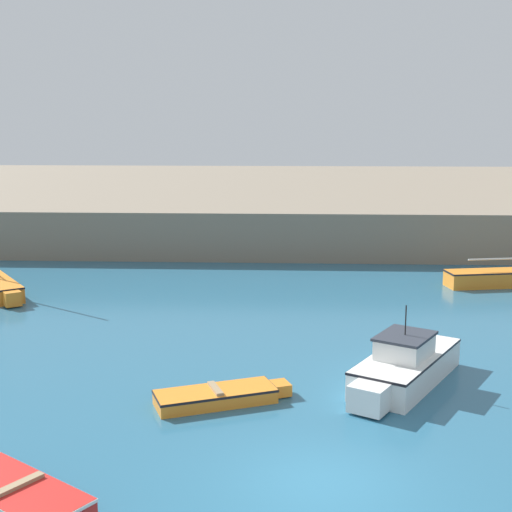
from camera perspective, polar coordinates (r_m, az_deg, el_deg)
The scene contains 5 objects.
ground_plane at distance 16.37m, azimuth 5.29°, elevation -17.67°, with size 200.00×200.00×0.00m, color #28607F.
quay_seawall at distance 58.83m, azimuth 3.47°, elevation 4.61°, with size 120.00×40.00×2.73m, color gray.
motorboat_white_0 at distance 21.97m, azimuth 11.78°, elevation -8.57°, with size 3.99×5.55×2.44m.
dinghy_orange_3 at distance 20.30m, azimuth -2.96°, elevation -11.07°, with size 3.92×2.35×0.48m.
dinghy_red_4 at distance 15.94m, azimuth -18.79°, elevation -17.78°, with size 3.78×3.06×0.66m.
Camera 1 is at (-0.75, -14.36, 7.82)m, focal length 50.00 mm.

